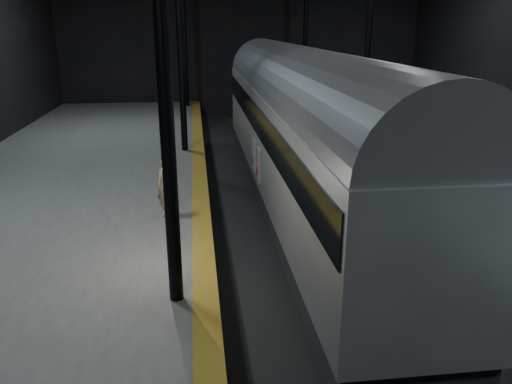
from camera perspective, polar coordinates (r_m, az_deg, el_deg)
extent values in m
plane|color=black|center=(14.26, 7.17, -6.31)|extent=(44.00, 44.00, 0.00)
cube|color=#4C4C4A|center=(14.29, -23.51, -5.55)|extent=(9.00, 43.80, 1.00)
cube|color=brown|center=(13.47, -6.21, -3.15)|extent=(0.50, 43.80, 0.01)
cube|color=#3F3328|center=(14.04, 4.33, -5.86)|extent=(0.08, 43.00, 0.14)
cube|color=#3F3328|center=(14.37, 10.00, -5.51)|extent=(0.08, 43.00, 0.14)
cube|color=black|center=(14.24, 7.18, -6.09)|extent=(2.40, 42.00, 0.12)
cylinder|color=black|center=(8.54, -10.81, 18.49)|extent=(0.26, 0.26, 10.00)
cylinder|color=black|center=(20.53, -8.77, 18.47)|extent=(0.26, 0.26, 10.00)
cylinder|color=black|center=(21.72, 12.81, 18.24)|extent=(0.26, 0.26, 10.00)
cylinder|color=black|center=(32.53, -8.24, 18.46)|extent=(0.26, 0.26, 10.00)
cylinder|color=black|center=(33.29, 5.68, 18.55)|extent=(0.26, 0.26, 10.00)
cube|color=#9DA0A5|center=(16.28, 4.97, 6.18)|extent=(2.83, 19.54, 2.93)
cube|color=black|center=(16.77, 4.80, 0.04)|extent=(2.59, 19.15, 0.83)
cube|color=black|center=(16.15, 5.04, 8.55)|extent=(2.89, 19.24, 0.88)
cylinder|color=slate|center=(16.03, 5.12, 11.30)|extent=(2.78, 19.34, 2.78)
cube|color=black|center=(10.92, 12.11, -13.21)|extent=(1.76, 2.15, 0.34)
cube|color=black|center=(23.34, 1.42, 4.50)|extent=(1.76, 2.15, 0.34)
cube|color=silver|center=(15.25, 0.32, 3.13)|extent=(0.04, 0.73, 1.03)
cube|color=silver|center=(16.37, -0.20, 4.22)|extent=(0.04, 0.73, 1.03)
cylinder|color=#AF1B15|center=(15.48, 0.16, 2.43)|extent=(0.03, 0.25, 0.25)
cylinder|color=#AF1B15|center=(16.60, -0.34, 3.55)|extent=(0.03, 0.25, 0.25)
imported|color=tan|center=(13.51, -10.10, 0.48)|extent=(0.71, 0.59, 1.67)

